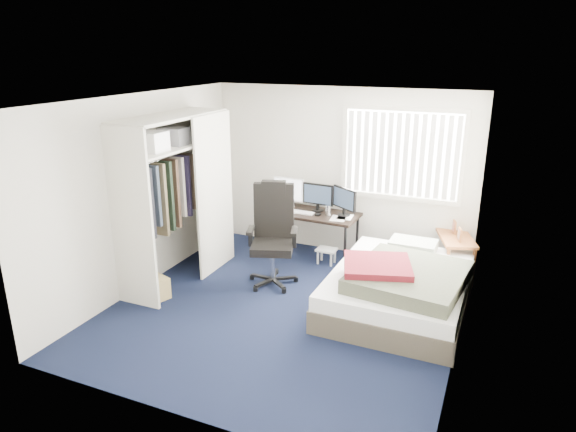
# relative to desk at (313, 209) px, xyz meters

# --- Properties ---
(ground) EXTENTS (4.20, 4.20, 0.00)m
(ground) POSITION_rel_desk_xyz_m (0.31, -1.76, -0.72)
(ground) COLOR black
(ground) RESTS_ON ground
(room_shell) EXTENTS (4.20, 4.20, 4.20)m
(room_shell) POSITION_rel_desk_xyz_m (0.31, -1.76, 0.79)
(room_shell) COLOR silver
(room_shell) RESTS_ON ground
(window_assembly) EXTENTS (1.72, 0.09, 1.32)m
(window_assembly) POSITION_rel_desk_xyz_m (1.21, 0.29, 0.88)
(window_assembly) COLOR white
(window_assembly) RESTS_ON ground
(closet) EXTENTS (0.64, 1.84, 2.22)m
(closet) POSITION_rel_desk_xyz_m (-1.36, -1.49, 0.63)
(closet) COLOR beige
(closet) RESTS_ON ground
(desk) EXTENTS (1.43, 0.72, 1.14)m
(desk) POSITION_rel_desk_xyz_m (0.00, 0.00, 0.00)
(desk) COLOR black
(desk) RESTS_ON ground
(office_chair) EXTENTS (0.81, 0.81, 1.36)m
(office_chair) POSITION_rel_desk_xyz_m (-0.15, -1.09, -0.20)
(office_chair) COLOR black
(office_chair) RESTS_ON ground
(footstool) EXTENTS (0.29, 0.23, 0.23)m
(footstool) POSITION_rel_desk_xyz_m (0.31, -0.24, -0.55)
(footstool) COLOR white
(footstool) RESTS_ON ground
(nightstand) EXTENTS (0.66, 0.92, 0.75)m
(nightstand) POSITION_rel_desk_xyz_m (2.06, 0.09, -0.22)
(nightstand) COLOR brown
(nightstand) RESTS_ON ground
(bed) EXTENTS (1.61, 2.12, 0.69)m
(bed) POSITION_rel_desk_xyz_m (1.57, -1.18, -0.43)
(bed) COLOR #443D31
(bed) RESTS_ON ground
(pine_box) EXTENTS (0.44, 0.38, 0.27)m
(pine_box) POSITION_rel_desk_xyz_m (-1.34, -2.13, -0.59)
(pine_box) COLOR tan
(pine_box) RESTS_ON ground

